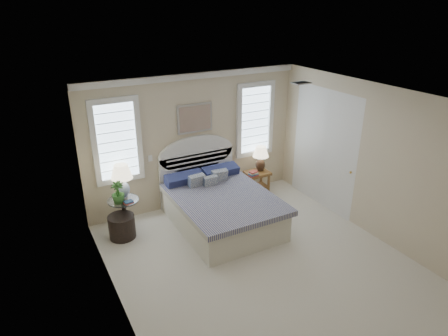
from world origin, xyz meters
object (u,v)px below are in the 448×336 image
(bed, at_px, (219,205))
(nightstand_right, at_px, (257,178))
(side_table_left, at_px, (124,212))
(floor_pot, at_px, (122,227))
(lamp_left, at_px, (122,177))
(lamp_right, at_px, (261,156))

(bed, distance_m, nightstand_right, 1.47)
(nightstand_right, bearing_deg, side_table_left, -178.06)
(bed, bearing_deg, side_table_left, 160.26)
(bed, height_order, floor_pot, bed)
(bed, relative_size, lamp_left, 3.60)
(floor_pot, distance_m, lamp_right, 3.25)
(lamp_left, bearing_deg, bed, -24.30)
(nightstand_right, height_order, lamp_left, lamp_left)
(side_table_left, bearing_deg, nightstand_right, 1.94)
(bed, height_order, nightstand_right, bed)
(nightstand_right, relative_size, lamp_left, 0.84)
(bed, distance_m, lamp_left, 1.86)
(lamp_left, bearing_deg, floor_pot, -117.09)
(bed, xyz_separation_m, nightstand_right, (1.30, 0.69, 0.00))
(floor_pot, bearing_deg, nightstand_right, 5.69)
(nightstand_right, height_order, lamp_right, lamp_right)
(side_table_left, xyz_separation_m, nightstand_right, (2.95, 0.10, -0.00))
(lamp_right, bearing_deg, side_table_left, -177.27)
(side_table_left, relative_size, lamp_right, 1.13)
(nightstand_right, bearing_deg, floor_pot, -174.31)
(side_table_left, height_order, lamp_left, lamp_left)
(nightstand_right, height_order, floor_pot, nightstand_right)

